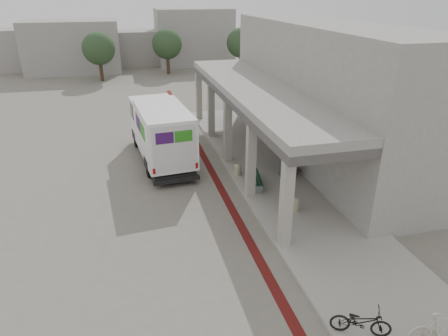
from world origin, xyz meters
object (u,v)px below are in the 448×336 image
object	(u,v)px
fedex_truck	(160,131)
bicycle_black	(361,321)
bench	(256,179)
bicycle_cream	(442,329)
utility_cabinet	(286,166)

from	to	relation	value
fedex_truck	bicycle_black	world-z (taller)	fedex_truck
bench	bicycle_cream	size ratio (longest dim) A/B	1.08
fedex_truck	utility_cabinet	size ratio (longest dim) A/B	6.89
utility_cabinet	bicycle_cream	bearing A→B (deg)	-87.02
bicycle_cream	bicycle_black	bearing A→B (deg)	73.54
bicycle_black	bicycle_cream	size ratio (longest dim) A/B	0.86
bicycle_black	bicycle_cream	distance (m)	1.96
bicycle_black	fedex_truck	bearing A→B (deg)	40.82
utility_cabinet	bicycle_black	size ratio (longest dim) A/B	0.69
fedex_truck	bench	world-z (taller)	fedex_truck
fedex_truck	bicycle_black	xyz separation A→B (m)	(3.78, -13.52, -1.13)
fedex_truck	utility_cabinet	xyz separation A→B (m)	(5.58, -3.90, -1.00)
bench	utility_cabinet	distance (m)	1.80
fedex_truck	bicycle_cream	world-z (taller)	fedex_truck
utility_cabinet	fedex_truck	bearing A→B (deg)	148.26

